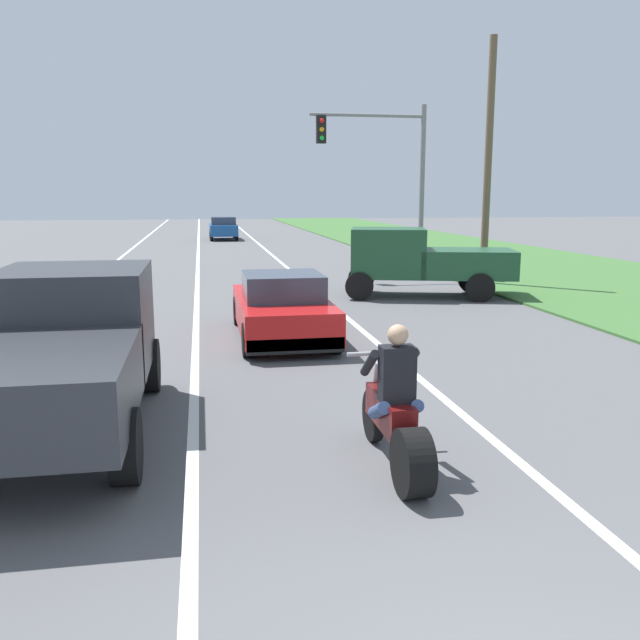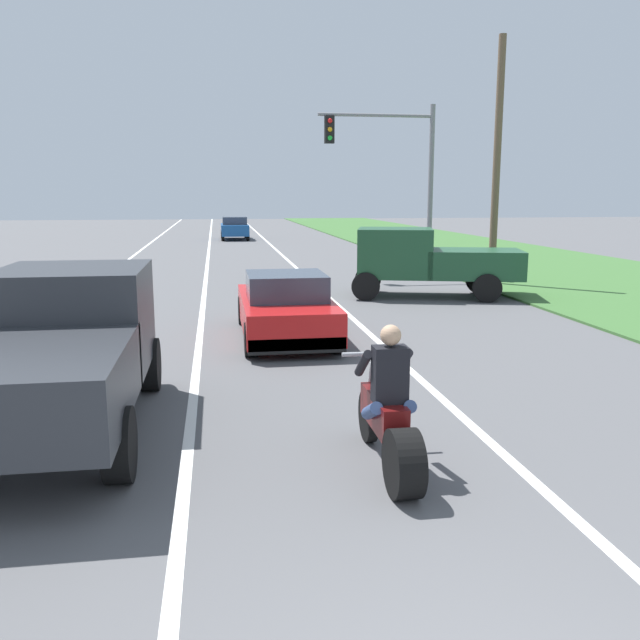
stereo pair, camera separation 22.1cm
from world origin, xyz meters
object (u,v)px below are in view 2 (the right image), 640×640
at_px(motorcycle_with_rider, 389,420).
at_px(pickup_truck_left_lane_dark_grey, 61,346).
at_px(pickup_truck_right_shoulder_dark_green, 427,259).
at_px(distant_car_far_ahead, 235,228).
at_px(sports_car_red, 286,308).
at_px(traffic_light_mast_near, 397,165).

xyz_separation_m(motorcycle_with_rider, pickup_truck_left_lane_dark_grey, (-3.68, 1.82, 0.51)).
bearing_deg(pickup_truck_right_shoulder_dark_green, pickup_truck_left_lane_dark_grey, -127.90).
height_order(motorcycle_with_rider, pickup_truck_right_shoulder_dark_green, pickup_truck_right_shoulder_dark_green).
xyz_separation_m(pickup_truck_right_shoulder_dark_green, distant_car_far_ahead, (-4.79, 26.23, -0.33)).
distance_m(motorcycle_with_rider, distant_car_far_ahead, 38.28).
bearing_deg(pickup_truck_left_lane_dark_grey, sports_car_red, 57.44).
bearing_deg(pickup_truck_left_lane_dark_grey, motorcycle_with_rider, -26.34).
bearing_deg(pickup_truck_right_shoulder_dark_green, distant_car_far_ahead, 100.36).
relative_size(sports_car_red, pickup_truck_right_shoulder_dark_green, 0.84).
relative_size(pickup_truck_left_lane_dark_grey, distant_car_far_ahead, 1.20).
bearing_deg(motorcycle_with_rider, pickup_truck_left_lane_dark_grey, 153.66).
bearing_deg(motorcycle_with_rider, pickup_truck_right_shoulder_dark_green, 70.46).
distance_m(pickup_truck_right_shoulder_dark_green, traffic_light_mast_near, 5.29).
relative_size(motorcycle_with_rider, pickup_truck_right_shoulder_dark_green, 0.43).
bearing_deg(pickup_truck_left_lane_dark_grey, pickup_truck_right_shoulder_dark_green, 52.10).
bearing_deg(traffic_light_mast_near, distant_car_far_ahead, 103.05).
relative_size(sports_car_red, pickup_truck_left_lane_dark_grey, 0.90).
bearing_deg(motorcycle_with_rider, traffic_light_mast_near, 74.64).
relative_size(pickup_truck_left_lane_dark_grey, pickup_truck_right_shoulder_dark_green, 0.93).
distance_m(pickup_truck_left_lane_dark_grey, pickup_truck_right_shoulder_dark_green, 12.96).
distance_m(sports_car_red, pickup_truck_right_shoulder_dark_green, 6.88).
relative_size(pickup_truck_right_shoulder_dark_green, distant_car_far_ahead, 1.29).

